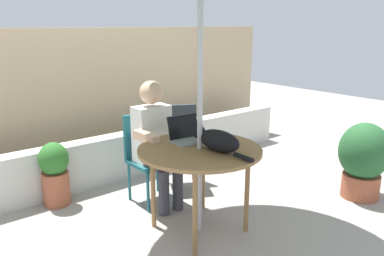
{
  "coord_description": "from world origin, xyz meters",
  "views": [
    {
      "loc": [
        -1.97,
        -2.32,
        1.72
      ],
      "look_at": [
        0.0,
        0.1,
        0.88
      ],
      "focal_mm": 36.55,
      "sensor_mm": 36.0,
      "label": 1
    }
  ],
  "objects_px": {
    "patio_table": "(200,155)",
    "potted_plant_near_fence": "(364,158)",
    "person_seated": "(156,138)",
    "cat": "(217,140)",
    "chair_empty": "(179,140)",
    "laptop": "(186,133)",
    "potted_plant_by_chair": "(55,172)",
    "chair_occupied": "(147,151)"
  },
  "relations": [
    {
      "from": "patio_table",
      "to": "potted_plant_near_fence",
      "type": "distance_m",
      "value": 1.79
    },
    {
      "from": "person_seated",
      "to": "cat",
      "type": "height_order",
      "value": "person_seated"
    },
    {
      "from": "person_seated",
      "to": "cat",
      "type": "xyz_separation_m",
      "value": [
        0.07,
        -0.76,
        0.14
      ]
    },
    {
      "from": "chair_empty",
      "to": "cat",
      "type": "height_order",
      "value": "cat"
    },
    {
      "from": "potted_plant_near_fence",
      "to": "patio_table",
      "type": "bearing_deg",
      "value": 162.18
    },
    {
      "from": "person_seated",
      "to": "laptop",
      "type": "bearing_deg",
      "value": -82.57
    },
    {
      "from": "chair_empty",
      "to": "laptop",
      "type": "xyz_separation_m",
      "value": [
        -0.42,
        -0.65,
        0.29
      ]
    },
    {
      "from": "cat",
      "to": "potted_plant_by_chair",
      "type": "bearing_deg",
      "value": 121.61
    },
    {
      "from": "cat",
      "to": "potted_plant_by_chair",
      "type": "xyz_separation_m",
      "value": [
        -0.84,
        1.37,
        -0.48
      ]
    },
    {
      "from": "chair_occupied",
      "to": "cat",
      "type": "relative_size",
      "value": 1.33
    },
    {
      "from": "laptop",
      "to": "cat",
      "type": "bearing_deg",
      "value": -87.0
    },
    {
      "from": "chair_occupied",
      "to": "laptop",
      "type": "relative_size",
      "value": 2.71
    },
    {
      "from": "chair_occupied",
      "to": "laptop",
      "type": "distance_m",
      "value": 0.63
    },
    {
      "from": "laptop",
      "to": "cat",
      "type": "distance_m",
      "value": 0.37
    },
    {
      "from": "person_seated",
      "to": "cat",
      "type": "relative_size",
      "value": 1.85
    },
    {
      "from": "chair_occupied",
      "to": "chair_empty",
      "type": "xyz_separation_m",
      "value": [
        0.47,
        0.1,
        0.0
      ]
    },
    {
      "from": "patio_table",
      "to": "chair_empty",
      "type": "distance_m",
      "value": 1.03
    },
    {
      "from": "chair_occupied",
      "to": "potted_plant_by_chair",
      "type": "bearing_deg",
      "value": 149.78
    },
    {
      "from": "person_seated",
      "to": "chair_empty",
      "type": "bearing_deg",
      "value": 28.44
    },
    {
      "from": "chair_empty",
      "to": "person_seated",
      "type": "bearing_deg",
      "value": -151.56
    },
    {
      "from": "chair_empty",
      "to": "potted_plant_near_fence",
      "type": "distance_m",
      "value": 1.89
    },
    {
      "from": "person_seated",
      "to": "laptop",
      "type": "xyz_separation_m",
      "value": [
        0.05,
        -0.4,
        0.12
      ]
    },
    {
      "from": "cat",
      "to": "potted_plant_near_fence",
      "type": "xyz_separation_m",
      "value": [
        1.62,
        -0.42,
        -0.4
      ]
    },
    {
      "from": "laptop",
      "to": "person_seated",
      "type": "bearing_deg",
      "value": 97.43
    },
    {
      "from": "potted_plant_near_fence",
      "to": "potted_plant_by_chair",
      "type": "distance_m",
      "value": 3.05
    },
    {
      "from": "patio_table",
      "to": "chair_occupied",
      "type": "bearing_deg",
      "value": 90.0
    },
    {
      "from": "chair_empty",
      "to": "laptop",
      "type": "distance_m",
      "value": 0.83
    },
    {
      "from": "laptop",
      "to": "chair_empty",
      "type": "bearing_deg",
      "value": 57.13
    },
    {
      "from": "laptop",
      "to": "potted_plant_near_fence",
      "type": "height_order",
      "value": "laptop"
    },
    {
      "from": "chair_empty",
      "to": "potted_plant_by_chair",
      "type": "xyz_separation_m",
      "value": [
        -1.25,
        0.35,
        -0.17
      ]
    },
    {
      "from": "chair_occupied",
      "to": "person_seated",
      "type": "height_order",
      "value": "person_seated"
    },
    {
      "from": "potted_plant_by_chair",
      "to": "potted_plant_near_fence",
      "type": "bearing_deg",
      "value": -35.99
    },
    {
      "from": "patio_table",
      "to": "chair_occupied",
      "type": "distance_m",
      "value": 0.81
    },
    {
      "from": "chair_empty",
      "to": "person_seated",
      "type": "distance_m",
      "value": 0.57
    },
    {
      "from": "laptop",
      "to": "potted_plant_near_fence",
      "type": "bearing_deg",
      "value": -25.59
    },
    {
      "from": "cat",
      "to": "potted_plant_by_chair",
      "type": "height_order",
      "value": "cat"
    },
    {
      "from": "chair_occupied",
      "to": "person_seated",
      "type": "bearing_deg",
      "value": -90.0
    },
    {
      "from": "chair_occupied",
      "to": "person_seated",
      "type": "relative_size",
      "value": 0.72
    },
    {
      "from": "patio_table",
      "to": "person_seated",
      "type": "xyz_separation_m",
      "value": [
        0.0,
        0.64,
        0.01
      ]
    },
    {
      "from": "potted_plant_by_chair",
      "to": "chair_occupied",
      "type": "bearing_deg",
      "value": -30.22
    },
    {
      "from": "person_seated",
      "to": "patio_table",
      "type": "bearing_deg",
      "value": -90.0
    },
    {
      "from": "chair_occupied",
      "to": "chair_empty",
      "type": "bearing_deg",
      "value": 11.96
    }
  ]
}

